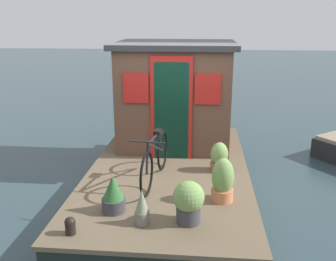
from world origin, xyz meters
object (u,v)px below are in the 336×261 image
Objects in this scene: potted_plant_sage at (223,181)px; mooring_bollard at (70,225)px; potted_plant_fern at (188,201)px; potted_plant_thyme at (113,195)px; potted_plant_mint at (142,208)px; bicycle at (155,159)px; potted_plant_geranium at (219,157)px; houseboat_cabin at (175,93)px.

mooring_bollard is at bearing 119.61° from potted_plant_sage.
potted_plant_fern is 0.76m from potted_plant_sage.
potted_plant_thyme is 0.50m from potted_plant_mint.
potted_plant_mint is (-1.26, 0.00, -0.15)m from bicycle.
potted_plant_geranium is (1.06, 0.01, -0.06)m from potted_plant_sage.
mooring_bollard is (-0.58, 0.38, -0.12)m from potted_plant_thyme.
potted_plant_fern is at bearing -154.88° from bicycle.
potted_plant_fern is 2.51× the size of mooring_bollard.
bicycle is at bearing -0.22° from potted_plant_mint.
potted_plant_sage is (-2.46, -0.83, -0.71)m from houseboat_cabin.
potted_plant_mint is at bearing 150.94° from potted_plant_geranium.
potted_plant_sage is at bearing -54.27° from potted_plant_mint.
potted_plant_thyme is 0.70m from mooring_bollard.
houseboat_cabin is at bearing -11.30° from potted_plant_thyme.
bicycle reaches higher than potted_plant_thyme.
bicycle is 1.77m from mooring_bollard.
bicycle is at bearing 175.28° from houseboat_cabin.
potted_plant_fern is 1.09× the size of potted_plant_thyme.
bicycle is 7.67× the size of mooring_bollard.
bicycle is 1.13m from potted_plant_sage.
potted_plant_mint is 0.94× the size of potted_plant_geranium.
potted_plant_geranium is (1.50, -1.40, -0.01)m from potted_plant_thyme.
bicycle is at bearing 25.12° from potted_plant_fern.
houseboat_cabin is 1.37× the size of bicycle.
houseboat_cabin is at bearing 18.64° from potted_plant_sage.
potted_plant_mint is 2.12× the size of mooring_bollard.
bicycle is 3.34× the size of potted_plant_thyme.
bicycle is at bearing -26.99° from mooring_bollard.
potted_plant_geranium is at bearing -43.16° from potted_plant_thyme.
potted_plant_fern is 1.74m from potted_plant_geranium.
houseboat_cabin is 1.80m from potted_plant_geranium.
potted_plant_fern reaches higher than mooring_bollard.
potted_plant_fern is at bearing -80.88° from potted_plant_mint.
potted_plant_mint reaches higher than mooring_bollard.
potted_plant_thyme is 2.30× the size of mooring_bollard.
bicycle reaches higher than mooring_bollard.
mooring_bollard is at bearing 106.12° from potted_plant_fern.
houseboat_cabin reaches higher than potted_plant_sage.
potted_plant_thyme reaches higher than potted_plant_mint.
potted_plant_thyme is at bearing -32.93° from mooring_bollard.
houseboat_cabin is 4.95× the size of potted_plant_mint.
potted_plant_thyme is (0.19, 0.97, -0.05)m from potted_plant_fern.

